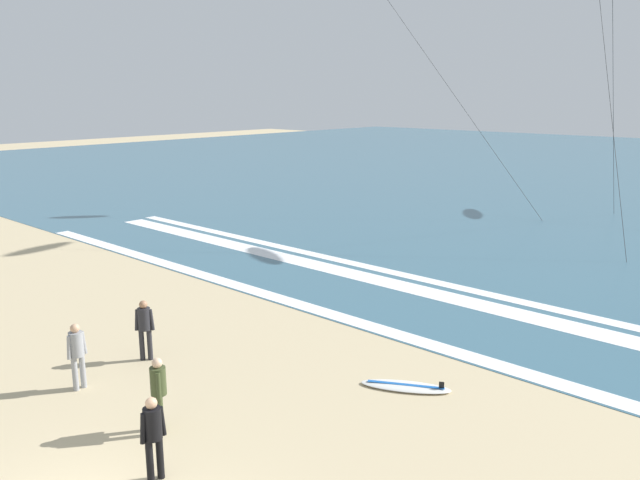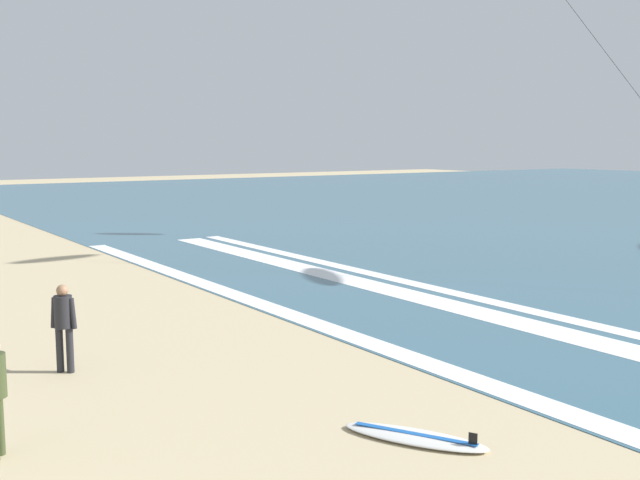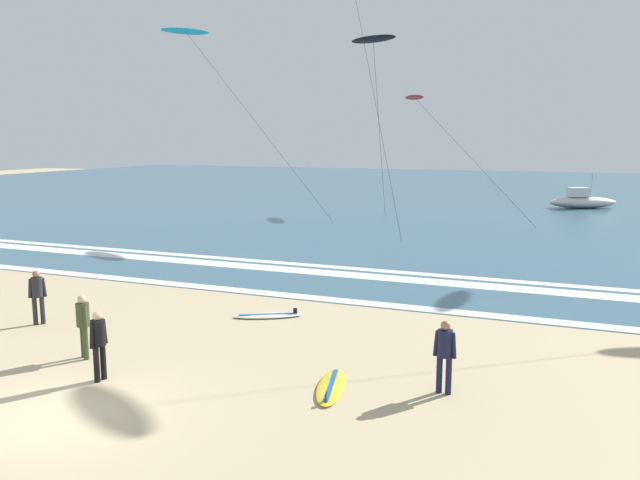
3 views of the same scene
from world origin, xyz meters
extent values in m
plane|color=tan|center=(0.00, 0.00, 0.00)|extent=(160.00, 160.00, 0.00)
cube|color=#386075|center=(0.00, 54.99, 0.01)|extent=(140.00, 90.00, 0.01)
cube|color=white|center=(0.55, 10.39, 0.01)|extent=(43.93, 0.64, 0.01)
cube|color=white|center=(0.18, 14.29, 0.01)|extent=(42.93, 1.06, 0.01)
cube|color=white|center=(0.61, 15.49, 0.01)|extent=(44.26, 0.58, 0.01)
cylinder|color=#232328|center=(-4.96, 4.72, 0.41)|extent=(0.13, 0.13, 0.82)
cylinder|color=#232328|center=(-5.11, 4.58, 0.41)|extent=(0.13, 0.13, 0.82)
cylinder|color=#232328|center=(-5.04, 4.65, 1.11)|extent=(0.32, 0.32, 0.58)
cylinder|color=#232328|center=(-4.90, 4.78, 1.08)|extent=(0.16, 0.16, 0.56)
cylinder|color=#232328|center=(-5.17, 4.52, 1.08)|extent=(0.16, 0.16, 0.56)
sphere|color=#9E7051|center=(-5.04, 4.65, 1.49)|extent=(0.21, 0.21, 0.21)
cylinder|color=#141938|center=(6.80, 3.97, 0.41)|extent=(0.13, 0.13, 0.82)
cylinder|color=#141938|center=(7.00, 3.95, 0.41)|extent=(0.13, 0.13, 0.82)
cylinder|color=#141938|center=(6.90, 3.96, 1.11)|extent=(0.32, 0.32, 0.58)
cylinder|color=#141938|center=(6.72, 3.97, 1.08)|extent=(0.14, 0.10, 0.56)
cylinder|color=#141938|center=(7.09, 3.95, 1.08)|extent=(0.14, 0.10, 0.56)
sphere|color=#9E7051|center=(6.90, 3.96, 1.49)|extent=(0.21, 0.21, 0.21)
cylinder|color=#384223|center=(-1.82, 2.91, 0.41)|extent=(0.13, 0.13, 0.82)
cylinder|color=#384223|center=(-1.65, 2.81, 0.41)|extent=(0.13, 0.13, 0.82)
cylinder|color=#384223|center=(-1.74, 2.86, 1.11)|extent=(0.32, 0.32, 0.58)
cylinder|color=#384223|center=(-1.90, 2.96, 1.08)|extent=(0.16, 0.15, 0.56)
cylinder|color=#384223|center=(-1.58, 2.76, 1.08)|extent=(0.16, 0.15, 0.56)
sphere|color=#DBB28E|center=(-1.74, 2.86, 1.49)|extent=(0.21, 0.21, 0.21)
cylinder|color=black|center=(-0.38, 1.94, 0.41)|extent=(0.13, 0.13, 0.82)
cylinder|color=black|center=(-0.40, 1.74, 0.41)|extent=(0.13, 0.13, 0.82)
cylinder|color=black|center=(-0.39, 1.84, 1.11)|extent=(0.32, 0.32, 0.58)
cylinder|color=black|center=(-0.37, 2.03, 1.08)|extent=(0.10, 0.14, 0.56)
cylinder|color=black|center=(-0.40, 1.65, 1.08)|extent=(0.10, 0.14, 0.56)
sphere|color=tan|center=(-0.39, 1.84, 1.49)|extent=(0.21, 0.21, 0.21)
ellipsoid|color=yellow|center=(4.59, 3.31, 0.04)|extent=(1.07, 2.18, 0.09)
cube|color=#1959B2|center=(4.59, 3.31, 0.09)|extent=(0.51, 1.76, 0.01)
cube|color=black|center=(4.78, 2.51, 0.17)|extent=(0.04, 0.12, 0.16)
ellipsoid|color=silver|center=(0.86, 7.79, 0.04)|extent=(2.13, 1.54, 0.09)
cube|color=#1959B2|center=(0.86, 7.79, 0.09)|extent=(1.61, 0.95, 0.01)
cube|color=black|center=(1.57, 8.19, 0.17)|extent=(0.11, 0.07, 0.16)
cylinder|color=#333333|center=(-1.66, 26.07, 8.91)|extent=(5.58, 6.01, 17.82)
ellipsoid|color=#23A8C6|center=(-14.53, 27.20, 12.22)|extent=(2.67, 2.93, 0.43)
cylinder|color=#333333|center=(-9.75, 28.13, 6.11)|extent=(9.59, 1.88, 12.23)
ellipsoid|color=red|center=(-1.96, 38.15, 8.38)|extent=(2.48, 3.06, 0.43)
cylinder|color=#333333|center=(2.73, 34.71, 4.19)|extent=(9.40, 6.90, 8.40)
ellipsoid|color=black|center=(-1.74, 26.81, 10.95)|extent=(3.25, 1.93, 0.43)
cylinder|color=#333333|center=(-2.26, 30.27, 5.48)|extent=(1.06, 6.94, 10.97)
ellipsoid|color=beige|center=(10.21, 43.99, 0.45)|extent=(5.46, 3.54, 0.90)
cube|color=silver|center=(9.84, 43.84, 1.25)|extent=(1.80, 1.58, 0.70)
cylinder|color=#B2B2B2|center=(10.77, 44.22, 1.80)|extent=(0.08, 0.08, 1.80)
camera|label=1|loc=(8.46, -3.59, 6.73)|focal=35.44mm
camera|label=2|loc=(8.53, 1.07, 4.10)|focal=42.76mm
camera|label=3|loc=(9.13, -8.80, 5.37)|focal=35.25mm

